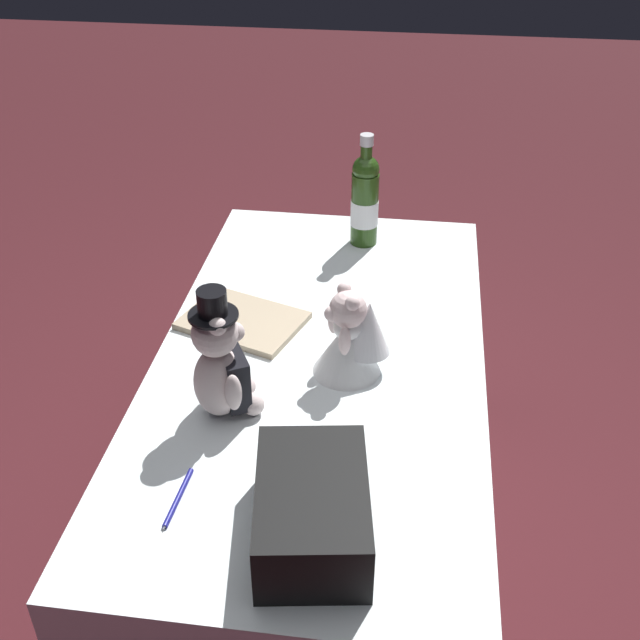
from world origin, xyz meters
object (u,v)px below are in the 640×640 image
teddy_bear_groom (222,365)px  guestbook (243,321)px  teddy_bear_bride (353,336)px  champagne_bottle (365,199)px  signing_pen (177,499)px  gift_case_black (312,510)px

teddy_bear_groom → guestbook: (0.33, 0.03, -0.11)m
teddy_bear_groom → teddy_bear_bride: 0.31m
teddy_bear_bride → guestbook: (0.15, 0.29, -0.09)m
champagne_bottle → signing_pen: 1.10m
champagne_bottle → signing_pen: champagne_bottle is taller
teddy_bear_groom → gift_case_black: bearing=-143.5°
teddy_bear_bride → signing_pen: bearing=147.9°
gift_case_black → guestbook: (0.64, 0.27, -0.05)m
gift_case_black → guestbook: 0.70m
signing_pen → guestbook: 0.60m
gift_case_black → signing_pen: bearing=80.4°
teddy_bear_groom → champagne_bottle: size_ratio=0.91×
teddy_bear_bride → guestbook: size_ratio=0.76×
teddy_bear_groom → guestbook: size_ratio=1.06×
teddy_bear_groom → teddy_bear_bride: bearing=-55.0°
champagne_bottle → signing_pen: size_ratio=2.14×
teddy_bear_bride → signing_pen: (-0.45, 0.28, -0.09)m
teddy_bear_bride → champagne_bottle: size_ratio=0.66×
teddy_bear_groom → signing_pen: (-0.27, 0.03, -0.11)m
teddy_bear_groom → guestbook: teddy_bear_groom is taller
gift_case_black → champagne_bottle: bearing=0.4°
signing_pen → gift_case_black: bearing=-99.6°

